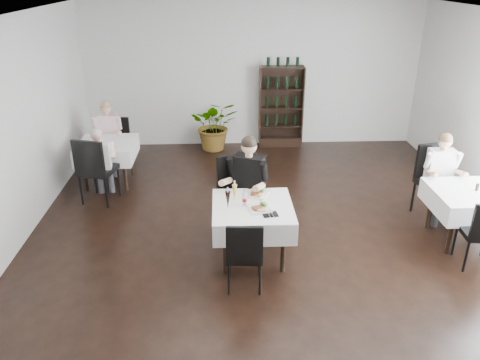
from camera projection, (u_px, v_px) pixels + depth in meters
name	position (u px, v px, depth m)	size (l,w,h in m)	color
room_shell	(278.00, 152.00, 5.70)	(9.00, 9.00, 9.00)	black
wine_shelf	(281.00, 108.00, 9.93)	(0.90, 0.28, 1.75)	black
main_table	(252.00, 216.00, 6.06)	(1.03, 1.03, 0.77)	black
left_table	(107.00, 150.00, 8.24)	(0.98, 0.98, 0.77)	black
right_table	(468.00, 201.00, 6.45)	(0.98, 0.98, 0.77)	black
potted_tree	(215.00, 125.00, 9.85)	(0.97, 0.84, 1.08)	#225F20
main_chair_far	(238.00, 190.00, 6.68)	(0.67, 0.68, 1.15)	black
main_chair_near	(245.00, 252.00, 5.45)	(0.45, 0.45, 0.93)	black
left_chair_far	(117.00, 140.00, 8.92)	(0.51, 0.51, 0.98)	black
left_chair_near	(95.00, 167.00, 7.50)	(0.64, 0.64, 1.13)	black
right_chair_far	(434.00, 176.00, 7.17)	(0.63, 0.63, 1.12)	black
diner_main	(247.00, 181.00, 6.43)	(0.67, 0.71, 1.50)	#3A3A41
diner_left_far	(108.00, 132.00, 8.65)	(0.52, 0.53, 1.35)	#3A3A41
diner_left_near	(100.00, 158.00, 7.59)	(0.50, 0.51, 1.26)	#3A3A41
diner_right_far	(442.00, 171.00, 6.97)	(0.51, 0.51, 1.36)	#3A3A41
plate_far	(258.00, 194.00, 6.26)	(0.35, 0.35, 0.08)	white
plate_near	(260.00, 208.00, 5.88)	(0.32, 0.32, 0.09)	white
pilsner_dark	(228.00, 200.00, 5.87)	(0.07, 0.07, 0.29)	black
pilsner_lager	(235.00, 193.00, 6.05)	(0.07, 0.07, 0.30)	gold
coke_bottle	(245.00, 199.00, 5.97)	(0.06, 0.06, 0.22)	silver
napkin_cutlery	(270.00, 214.00, 5.77)	(0.21, 0.21, 0.02)	black
pepper_mill	(477.00, 187.00, 6.37)	(0.04, 0.04, 0.10)	black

